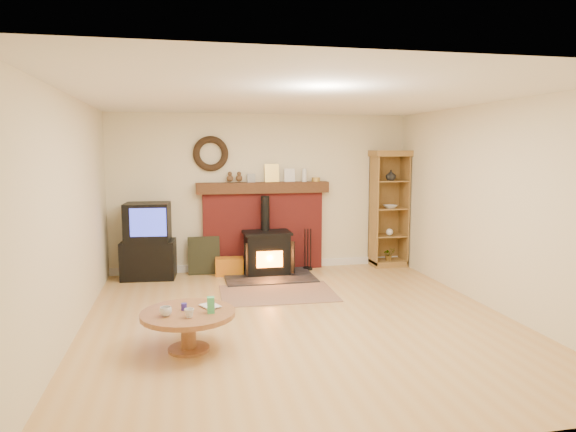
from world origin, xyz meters
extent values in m
plane|color=tan|center=(0.00, 0.00, 0.00)|extent=(5.50, 5.50, 0.00)
cube|color=beige|center=(0.00, 2.75, 1.30)|extent=(5.00, 0.02, 2.60)
cube|color=beige|center=(0.00, -2.75, 1.30)|extent=(5.00, 0.02, 2.60)
cube|color=beige|center=(-2.50, 0.00, 1.30)|extent=(0.02, 5.50, 2.60)
cube|color=beige|center=(2.50, 0.00, 1.30)|extent=(0.02, 5.50, 2.60)
cube|color=white|center=(0.00, 0.00, 2.60)|extent=(5.00, 5.50, 0.02)
cube|color=white|center=(0.00, 2.73, 0.06)|extent=(5.00, 0.04, 0.12)
torus|color=black|center=(-0.85, 2.69, 1.95)|extent=(0.57, 0.11, 0.57)
cube|color=maroon|center=(0.00, 2.67, 0.65)|extent=(2.00, 0.15, 1.30)
cube|color=#381E12|center=(0.00, 2.64, 1.39)|extent=(2.20, 0.22, 0.18)
cube|color=#999999|center=(-0.20, 2.65, 1.55)|extent=(0.13, 0.05, 0.14)
cube|color=gold|center=(0.15, 2.67, 1.63)|extent=(0.24, 0.06, 0.30)
cube|color=white|center=(0.45, 2.67, 1.59)|extent=(0.18, 0.05, 0.22)
cylinder|color=white|center=(0.70, 2.65, 1.59)|extent=(0.08, 0.08, 0.22)
cylinder|color=gold|center=(0.90, 2.65, 1.51)|extent=(0.14, 0.14, 0.07)
cube|color=black|center=(0.00, 2.10, 0.01)|extent=(1.40, 1.00, 0.03)
cube|color=black|center=(0.00, 2.30, 0.35)|extent=(0.69, 0.49, 0.64)
cube|color=black|center=(0.00, 2.30, 0.69)|extent=(0.76, 0.54, 0.04)
cylinder|color=black|center=(0.00, 2.45, 0.99)|extent=(0.14, 0.14, 0.56)
cube|color=orange|center=(0.00, 2.04, 0.30)|extent=(0.41, 0.02, 0.26)
cube|color=black|center=(-0.32, 2.10, 0.32)|extent=(0.16, 0.22, 0.51)
cube|color=black|center=(0.31, 2.10, 0.32)|extent=(0.16, 0.22, 0.51)
cube|color=brown|center=(-0.04, 1.16, 0.01)|extent=(1.63, 1.14, 0.01)
cube|color=black|center=(-1.86, 2.47, 0.30)|extent=(0.86, 0.63, 0.60)
cube|color=black|center=(-1.86, 2.47, 0.89)|extent=(0.72, 0.62, 0.60)
cube|color=#2D39C7|center=(-1.83, 2.18, 0.92)|extent=(0.54, 0.06, 0.43)
cube|color=brown|center=(2.18, 2.53, 0.05)|extent=(0.58, 0.42, 0.10)
cube|color=brown|center=(2.18, 2.73, 0.98)|extent=(0.58, 0.02, 1.85)
cube|color=brown|center=(1.90, 2.53, 0.98)|extent=(0.02, 0.42, 1.85)
cube|color=brown|center=(2.46, 2.53, 0.98)|extent=(0.02, 0.42, 1.85)
cube|color=brown|center=(2.18, 2.53, 1.95)|extent=(0.64, 0.46, 0.10)
cube|color=brown|center=(2.18, 2.53, 0.53)|extent=(0.54, 0.38, 0.02)
cube|color=brown|center=(2.18, 2.53, 1.01)|extent=(0.54, 0.38, 0.02)
cube|color=brown|center=(2.18, 2.53, 1.48)|extent=(0.54, 0.38, 0.02)
imported|color=white|center=(2.18, 2.48, 1.58)|extent=(0.17, 0.17, 0.18)
imported|color=white|center=(2.18, 2.48, 1.04)|extent=(0.23, 0.23, 0.06)
sphere|color=white|center=(2.18, 2.48, 0.60)|extent=(0.12, 0.12, 0.12)
imported|color=#45B16D|center=(2.18, 2.48, 0.21)|extent=(0.20, 0.17, 0.22)
cube|color=#EEB112|center=(-0.60, 2.40, 0.14)|extent=(0.47, 0.31, 0.28)
cube|color=black|center=(-1.00, 2.55, 0.31)|extent=(0.51, 0.14, 0.61)
cylinder|color=black|center=(0.73, 2.50, 0.02)|extent=(0.16, 0.16, 0.04)
cylinder|color=black|center=(0.68, 2.50, 0.35)|extent=(0.02, 0.02, 0.70)
cylinder|color=black|center=(0.73, 2.50, 0.35)|extent=(0.02, 0.02, 0.70)
cylinder|color=black|center=(0.78, 2.50, 0.35)|extent=(0.02, 0.02, 0.70)
cylinder|color=brown|center=(-1.30, -0.68, 0.01)|extent=(0.42, 0.42, 0.03)
cylinder|color=brown|center=(-1.30, -0.68, 0.19)|extent=(0.15, 0.15, 0.33)
cylinder|color=brown|center=(-1.30, -0.68, 0.38)|extent=(0.94, 0.94, 0.05)
imported|color=white|center=(-1.51, -0.78, 0.45)|extent=(0.12, 0.12, 0.09)
imported|color=white|center=(-1.29, -0.87, 0.45)|extent=(0.09, 0.09, 0.09)
imported|color=#4C331E|center=(-1.14, -0.61, 0.41)|extent=(0.16, 0.21, 0.02)
cylinder|color=#2F2597|center=(-1.34, -0.62, 0.44)|extent=(0.06, 0.06, 0.07)
cube|color=#45B16D|center=(-1.08, -0.77, 0.48)|extent=(0.07, 0.07, 0.16)
camera|label=1|loc=(-1.34, -5.74, 2.00)|focal=32.00mm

